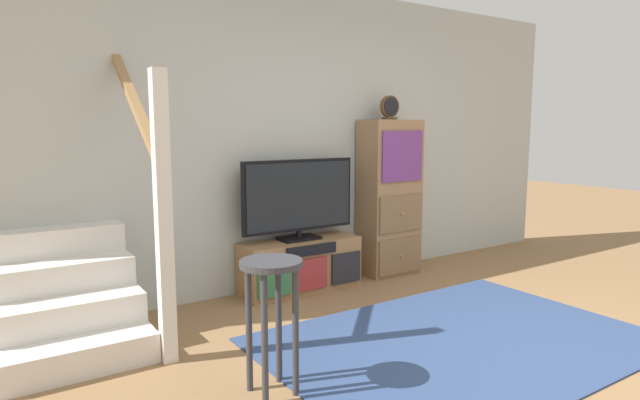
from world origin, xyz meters
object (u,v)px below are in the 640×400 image
(television, at_px, (299,197))
(bar_stool_near, at_px, (272,296))
(side_cabinet, at_px, (390,198))
(desk_clock, at_px, (390,108))
(media_console, at_px, (301,265))

(television, height_order, bar_stool_near, television)
(television, xyz_separation_m, side_cabinet, (1.04, -0.01, -0.08))
(television, bearing_deg, desk_clock, -1.63)
(television, xyz_separation_m, desk_clock, (1.00, -0.03, 0.80))
(television, distance_m, desk_clock, 1.28)
(television, height_order, desk_clock, desk_clock)
(media_console, xyz_separation_m, side_cabinet, (1.04, 0.01, 0.53))
(television, distance_m, side_cabinet, 1.04)
(media_console, height_order, bar_stool_near, bar_stool_near)
(media_console, xyz_separation_m, television, (0.00, 0.02, 0.61))
(media_console, bearing_deg, desk_clock, -0.27)
(side_cabinet, bearing_deg, desk_clock, -155.47)
(media_console, xyz_separation_m, desk_clock, (1.00, -0.00, 1.41))
(side_cabinet, bearing_deg, media_console, -179.44)
(media_console, relative_size, bar_stool_near, 1.46)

